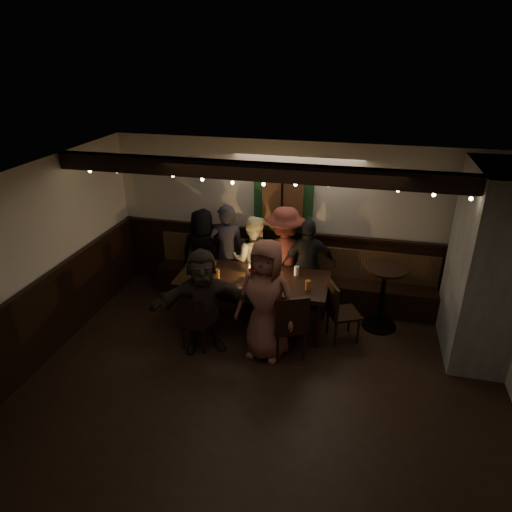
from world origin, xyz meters
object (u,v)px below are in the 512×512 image
(dining_table, at_px, (253,281))
(high_top, at_px, (383,290))
(person_a, at_px, (203,253))
(person_g, at_px, (266,300))
(person_e, at_px, (308,265))
(person_f, at_px, (203,301))
(chair_near_right, at_px, (290,323))
(person_c, at_px, (253,259))
(chair_near_left, at_px, (195,319))
(person_b, at_px, (227,252))
(person_d, at_px, (284,257))
(chair_end, at_px, (338,309))

(dining_table, height_order, high_top, high_top)
(person_a, xyz_separation_m, person_g, (1.38, -1.42, 0.10))
(person_e, relative_size, person_f, 1.00)
(person_a, bearing_deg, person_g, 129.77)
(chair_near_right, bearing_deg, person_c, 120.77)
(high_top, bearing_deg, chair_near_left, -154.72)
(person_c, xyz_separation_m, person_e, (0.90, -0.04, 0.02))
(chair_near_left, bearing_deg, dining_table, 52.80)
(person_c, relative_size, person_e, 0.98)
(chair_near_left, height_order, chair_near_right, chair_near_right)
(high_top, xyz_separation_m, person_e, (-1.16, 0.30, 0.12))
(person_b, relative_size, person_e, 1.08)
(chair_near_right, height_order, person_f, person_f)
(dining_table, bearing_deg, person_f, -122.88)
(chair_near_left, distance_m, person_c, 1.61)
(high_top, xyz_separation_m, person_b, (-2.50, 0.37, 0.18))
(person_a, bearing_deg, chair_near_right, 135.54)
(person_c, distance_m, person_f, 1.52)
(chair_near_right, distance_m, person_c, 1.67)
(person_c, bearing_deg, person_a, -4.99)
(high_top, bearing_deg, dining_table, -169.00)
(chair_near_right, relative_size, person_a, 0.66)
(high_top, xyz_separation_m, person_d, (-1.55, 0.37, 0.20))
(chair_near_left, height_order, person_c, person_c)
(person_e, bearing_deg, high_top, 150.67)
(dining_table, distance_m, chair_end, 1.31)
(chair_near_right, relative_size, person_f, 0.65)
(chair_near_right, height_order, person_c, person_c)
(chair_near_right, bearing_deg, person_a, 139.99)
(person_c, bearing_deg, dining_table, 98.44)
(person_b, bearing_deg, chair_near_left, 79.16)
(chair_end, distance_m, person_a, 2.47)
(chair_near_right, height_order, chair_end, chair_near_right)
(chair_end, xyz_separation_m, person_d, (-0.94, 0.86, 0.31))
(chair_near_left, relative_size, high_top, 0.85)
(person_c, bearing_deg, person_b, -7.79)
(person_d, xyz_separation_m, person_g, (0.01, -1.44, 0.02))
(dining_table, bearing_deg, chair_end, -5.83)
(person_a, xyz_separation_m, person_d, (1.36, 0.02, 0.07))
(dining_table, distance_m, person_b, 0.96)
(chair_near_right, distance_m, high_top, 1.62)
(chair_near_right, distance_m, person_e, 1.40)
(person_b, relative_size, person_g, 0.96)
(person_g, bearing_deg, chair_end, 40.34)
(dining_table, height_order, person_f, person_f)
(person_b, height_order, person_d, person_d)
(chair_near_left, height_order, chair_end, chair_end)
(chair_end, bearing_deg, chair_near_left, -160.14)
(person_a, bearing_deg, person_d, 176.38)
(dining_table, xyz_separation_m, chair_end, (1.28, -0.13, -0.21))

